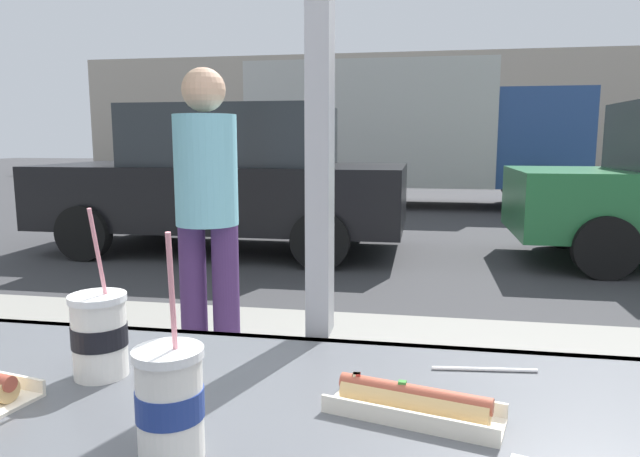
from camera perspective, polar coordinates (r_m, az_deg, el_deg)
The scene contains 10 objects.
ground_plane at distance 9.23m, azimuth 8.63°, elevation 0.06°, with size 60.00×60.00×0.00m, color #38383A.
sidewalk_strip at distance 3.04m, azimuth 5.25°, elevation -17.22°, with size 16.00×2.80×0.11m, color gray.
building_facade_far at distance 23.89m, azimuth 9.73°, elevation 11.03°, with size 28.00×1.20×4.74m, color #A89E8E.
soda_cup_left at distance 0.82m, azimuth -14.59°, elevation -16.19°, with size 0.09×0.09×0.31m.
soda_cup_right at distance 1.11m, azimuth -20.94°, elevation -9.68°, with size 0.10×0.10×0.31m.
hotdog_tray_far at distance 0.93m, azimuth 9.19°, elevation -16.58°, with size 0.28×0.15×0.05m.
loose_straw at distance 1.13m, azimuth 15.93°, elevation -13.23°, with size 0.01×0.01×0.19m, color white.
parked_car_black at distance 7.34m, azimuth -9.07°, elevation 4.90°, with size 4.47×2.08×1.79m.
box_truck at distance 12.37m, azimuth 8.50°, elevation 9.66°, with size 6.65×2.44×2.91m.
pedestrian at distance 3.02m, azimuth -11.09°, elevation 2.13°, with size 0.32×0.32×1.63m.
Camera 1 is at (0.21, -1.12, 1.39)m, focal length 32.41 mm.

